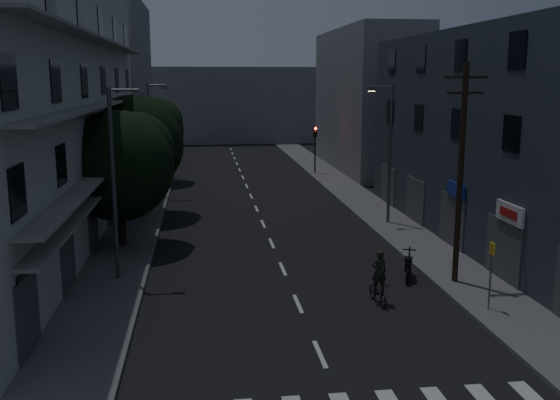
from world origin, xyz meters
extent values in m
plane|color=black|center=(0.00, 25.00, 0.00)|extent=(160.00, 160.00, 0.00)
cube|color=#565659|center=(-7.50, 25.00, 0.07)|extent=(3.00, 90.00, 0.15)
cube|color=#565659|center=(7.50, 25.00, 0.07)|extent=(3.00, 90.00, 0.15)
cube|color=beige|center=(0.00, 2.00, 0.01)|extent=(0.15, 2.00, 0.01)
cube|color=beige|center=(0.00, 6.50, 0.01)|extent=(0.15, 2.00, 0.01)
cube|color=beige|center=(0.00, 11.00, 0.01)|extent=(0.15, 2.00, 0.01)
cube|color=beige|center=(0.00, 15.50, 0.01)|extent=(0.15, 2.00, 0.01)
cube|color=beige|center=(0.00, 20.00, 0.01)|extent=(0.15, 2.00, 0.01)
cube|color=beige|center=(0.00, 24.50, 0.01)|extent=(0.15, 2.00, 0.01)
cube|color=beige|center=(0.00, 29.00, 0.01)|extent=(0.15, 2.00, 0.01)
cube|color=beige|center=(0.00, 33.50, 0.01)|extent=(0.15, 2.00, 0.01)
cube|color=beige|center=(0.00, 38.00, 0.01)|extent=(0.15, 2.00, 0.01)
cube|color=beige|center=(0.00, 42.50, 0.01)|extent=(0.15, 2.00, 0.01)
cube|color=beige|center=(0.00, 47.00, 0.01)|extent=(0.15, 2.00, 0.01)
cube|color=beige|center=(0.00, 51.50, 0.01)|extent=(0.15, 2.00, 0.01)
cube|color=beige|center=(0.00, 56.00, 0.01)|extent=(0.15, 2.00, 0.01)
cube|color=beige|center=(0.00, 60.50, 0.01)|extent=(0.15, 2.00, 0.01)
cube|color=#B7B7B2|center=(-12.00, 18.00, 7.00)|extent=(6.00, 36.00, 14.00)
cube|color=black|center=(-8.98, 3.00, 2.00)|extent=(0.06, 1.60, 1.60)
cube|color=black|center=(-8.98, 9.00, 2.00)|extent=(0.06, 1.60, 1.60)
cube|color=black|center=(-8.98, 15.00, 2.00)|extent=(0.06, 1.60, 1.60)
cube|color=black|center=(-8.98, 21.00, 2.00)|extent=(0.06, 1.60, 1.60)
cube|color=black|center=(-8.98, 27.00, 2.00)|extent=(0.06, 1.60, 1.60)
cube|color=black|center=(-8.98, 33.00, 2.00)|extent=(0.06, 1.60, 1.60)
cube|color=black|center=(-8.98, 3.00, 5.20)|extent=(0.06, 1.60, 1.60)
cube|color=black|center=(-8.98, 9.00, 5.20)|extent=(0.06, 1.60, 1.60)
cube|color=black|center=(-8.98, 15.00, 5.20)|extent=(0.06, 1.60, 1.60)
cube|color=black|center=(-8.98, 21.00, 5.20)|extent=(0.06, 1.60, 1.60)
cube|color=black|center=(-8.98, 27.00, 5.20)|extent=(0.06, 1.60, 1.60)
cube|color=black|center=(-8.98, 33.00, 5.20)|extent=(0.06, 1.60, 1.60)
cube|color=black|center=(-8.98, 3.00, 8.40)|extent=(0.06, 1.60, 1.60)
cube|color=black|center=(-8.98, 9.00, 8.40)|extent=(0.06, 1.60, 1.60)
cube|color=black|center=(-8.98, 15.00, 8.40)|extent=(0.06, 1.60, 1.60)
cube|color=black|center=(-8.98, 21.00, 8.40)|extent=(0.06, 1.60, 1.60)
cube|color=black|center=(-8.98, 27.00, 8.40)|extent=(0.06, 1.60, 1.60)
cube|color=black|center=(-8.98, 33.00, 8.40)|extent=(0.06, 1.60, 1.60)
cube|color=black|center=(-8.98, 15.00, 11.60)|extent=(0.06, 1.60, 1.60)
cube|color=black|center=(-8.98, 21.00, 11.60)|extent=(0.06, 1.60, 1.60)
cube|color=black|center=(-8.98, 27.00, 11.60)|extent=(0.06, 1.60, 1.60)
cube|color=black|center=(-8.98, 33.00, 11.60)|extent=(0.06, 1.60, 1.60)
cube|color=gray|center=(-8.50, 18.00, 4.00)|extent=(1.00, 32.40, 0.12)
cube|color=gray|center=(-8.50, 18.00, 7.20)|extent=(1.00, 32.40, 0.12)
cube|color=gray|center=(-8.50, 18.00, 10.40)|extent=(1.00, 32.40, 0.12)
cube|color=gray|center=(-8.60, 18.00, 3.10)|extent=(0.80, 32.40, 0.12)
cube|color=#424247|center=(-8.97, 3.00, 1.40)|extent=(0.06, 2.40, 2.40)
cube|color=#424247|center=(-8.97, 9.00, 1.40)|extent=(0.06, 2.40, 2.40)
cube|color=#424247|center=(-8.97, 15.00, 1.40)|extent=(0.06, 2.40, 2.40)
cube|color=#424247|center=(-8.97, 21.00, 1.40)|extent=(0.06, 2.40, 2.40)
cube|color=#424247|center=(-8.97, 27.00, 1.40)|extent=(0.06, 2.40, 2.40)
cube|color=#424247|center=(-8.97, 33.00, 1.40)|extent=(0.06, 2.40, 2.40)
cube|color=#2B313B|center=(12.00, 14.00, 5.50)|extent=(6.00, 28.00, 11.00)
cube|color=black|center=(8.98, 8.00, 6.30)|extent=(0.06, 1.40, 1.50)
cube|color=black|center=(8.98, 13.50, 6.30)|extent=(0.06, 1.40, 1.50)
cube|color=black|center=(8.98, 19.00, 6.30)|extent=(0.06, 1.40, 1.50)
cube|color=black|center=(8.98, 24.50, 6.30)|extent=(0.06, 1.40, 1.50)
cube|color=black|center=(8.98, 8.00, 9.60)|extent=(0.06, 1.40, 1.50)
cube|color=black|center=(8.98, 13.50, 9.60)|extent=(0.06, 1.40, 1.50)
cube|color=black|center=(8.98, 19.00, 9.60)|extent=(0.06, 1.40, 1.50)
cube|color=black|center=(8.98, 24.50, 9.60)|extent=(0.06, 1.40, 1.50)
cube|color=#424247|center=(8.97, 8.00, 1.40)|extent=(0.06, 3.00, 2.60)
cube|color=#424247|center=(8.97, 13.50, 1.40)|extent=(0.06, 3.00, 2.60)
cube|color=#424247|center=(8.97, 19.00, 1.40)|extent=(0.06, 3.00, 2.60)
cube|color=#424247|center=(8.97, 24.50, 1.40)|extent=(0.06, 3.00, 2.60)
cube|color=silver|center=(8.90, 7.50, 3.10)|extent=(0.12, 2.20, 0.80)
cube|color=#B21414|center=(8.82, 7.50, 3.10)|extent=(0.02, 1.40, 0.36)
cube|color=navy|center=(8.90, 13.00, 3.10)|extent=(0.12, 2.00, 0.70)
cube|color=slate|center=(-12.00, 48.00, 8.00)|extent=(6.00, 20.00, 16.00)
cube|color=slate|center=(12.00, 42.00, 6.50)|extent=(6.00, 20.00, 13.00)
cube|color=slate|center=(0.00, 70.00, 5.00)|extent=(24.00, 8.00, 10.00)
cylinder|color=black|center=(-7.68, 15.68, 2.00)|extent=(0.44, 0.44, 3.70)
sphere|color=black|center=(-7.68, 15.68, 4.22)|extent=(5.55, 5.55, 5.55)
sphere|color=black|center=(-6.85, 16.37, 4.92)|extent=(3.89, 3.89, 3.89)
sphere|color=black|center=(-8.38, 15.12, 4.64)|extent=(3.61, 3.61, 3.61)
cylinder|color=black|center=(-7.62, 22.96, 2.15)|extent=(0.44, 0.44, 4.00)
sphere|color=black|center=(-7.62, 22.96, 4.55)|extent=(6.03, 6.03, 6.03)
sphere|color=black|center=(-6.72, 23.71, 5.31)|extent=(4.22, 4.22, 4.22)
sphere|color=black|center=(-8.38, 22.35, 5.00)|extent=(3.92, 3.92, 3.92)
cylinder|color=black|center=(-7.78, 35.93, 2.02)|extent=(0.44, 0.44, 3.73)
sphere|color=black|center=(-7.78, 35.93, 4.25)|extent=(5.57, 5.57, 5.57)
sphere|color=black|center=(-6.95, 36.63, 4.95)|extent=(3.90, 3.90, 3.90)
sphere|color=black|center=(-8.48, 35.38, 4.67)|extent=(3.62, 3.62, 3.62)
cylinder|color=black|center=(6.60, 39.02, 1.75)|extent=(0.12, 0.12, 3.20)
cube|color=black|center=(6.60, 39.02, 3.80)|extent=(0.28, 0.22, 0.90)
sphere|color=#FF0C05|center=(6.60, 38.87, 4.13)|extent=(0.22, 0.22, 0.22)
sphere|color=#3F330C|center=(6.60, 38.87, 3.83)|extent=(0.22, 0.22, 0.22)
sphere|color=black|center=(6.60, 38.87, 3.53)|extent=(0.22, 0.22, 0.22)
cylinder|color=black|center=(-6.66, 39.25, 1.75)|extent=(0.12, 0.12, 3.20)
cube|color=black|center=(-6.66, 39.25, 3.80)|extent=(0.28, 0.22, 0.90)
sphere|color=black|center=(-6.66, 39.10, 4.13)|extent=(0.22, 0.22, 0.22)
sphere|color=#3F330C|center=(-6.66, 39.10, 3.83)|extent=(0.22, 0.22, 0.22)
sphere|color=#0CFF26|center=(-6.66, 39.10, 3.53)|extent=(0.22, 0.22, 0.22)
cylinder|color=#505257|center=(-7.20, 10.16, 4.15)|extent=(0.18, 0.18, 8.00)
cylinder|color=#505257|center=(-6.60, 10.16, 8.05)|extent=(1.20, 0.10, 0.10)
cube|color=#505257|center=(-6.00, 10.16, 7.90)|extent=(0.45, 0.25, 0.18)
cube|color=#4C4C4C|center=(-6.00, 10.16, 7.80)|extent=(0.35, 0.18, 0.04)
cylinder|color=#565A5E|center=(7.33, 18.96, 4.15)|extent=(0.18, 0.18, 8.00)
cylinder|color=#565A5E|center=(6.73, 18.96, 8.05)|extent=(1.20, 0.10, 0.10)
cube|color=#565A5E|center=(6.13, 18.96, 7.90)|extent=(0.45, 0.25, 0.18)
cube|color=#FFD88C|center=(6.13, 18.96, 7.80)|extent=(0.35, 0.18, 0.04)
cylinder|color=slate|center=(-7.24, 29.91, 4.15)|extent=(0.18, 0.18, 8.00)
cylinder|color=slate|center=(-6.64, 29.91, 8.05)|extent=(1.20, 0.10, 0.10)
cube|color=slate|center=(-6.04, 29.91, 7.90)|extent=(0.45, 0.25, 0.18)
cube|color=#4C4C4C|center=(-6.04, 29.91, 7.80)|extent=(0.35, 0.18, 0.04)
cylinder|color=black|center=(6.89, 7.97, 4.65)|extent=(0.24, 0.24, 9.00)
cube|color=black|center=(6.89, 7.97, 8.55)|extent=(1.80, 0.10, 0.10)
cube|color=black|center=(6.89, 7.97, 7.95)|extent=(1.50, 0.10, 0.10)
cylinder|color=#595B60|center=(6.84, 4.70, 1.40)|extent=(0.06, 0.06, 2.50)
cube|color=yellow|center=(6.84, 4.70, 2.45)|extent=(0.05, 0.35, 0.45)
torus|color=black|center=(4.94, 8.25, 0.32)|extent=(0.38, 0.75, 0.76)
torus|color=black|center=(5.40, 9.46, 0.32)|extent=(0.38, 0.75, 0.76)
cube|color=black|center=(5.17, 8.85, 0.67)|extent=(0.68, 1.20, 0.38)
cube|color=black|center=(5.11, 8.70, 0.95)|extent=(0.48, 0.57, 0.11)
cylinder|color=black|center=(5.38, 9.41, 0.81)|extent=(0.23, 0.46, 0.90)
cube|color=black|center=(5.42, 9.51, 1.13)|extent=(0.57, 0.25, 0.04)
imported|color=black|center=(3.07, 6.15, 0.44)|extent=(0.75, 1.72, 0.88)
imported|color=black|center=(3.07, 6.15, 1.28)|extent=(0.65, 0.46, 1.68)
camera|label=1|loc=(-3.54, -15.97, 8.50)|focal=40.00mm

